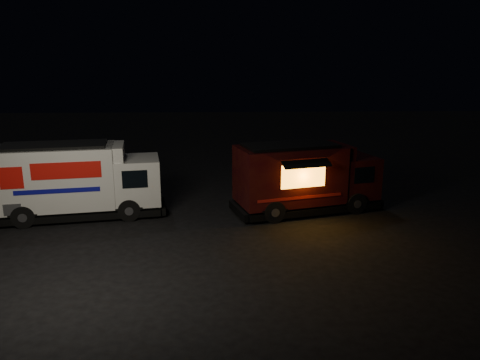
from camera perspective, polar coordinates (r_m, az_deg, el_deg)
name	(u,v)px	position (r m, az deg, el deg)	size (l,w,h in m)	color
ground	(174,243)	(15.71, -8.06, -7.60)	(80.00, 80.00, 0.00)	black
white_truck	(80,180)	(18.77, -18.94, -0.02)	(6.29, 2.15, 2.85)	silver
red_truck	(307,177)	(18.63, 8.20, 0.35)	(5.88, 2.17, 2.74)	#39100A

